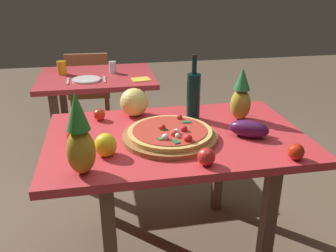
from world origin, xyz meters
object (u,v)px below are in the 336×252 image
Objects in this scene: melon at (134,102)px; tomato_beside_pepper at (75,137)px; bell_pepper at (106,145)px; knife_utensil at (104,79)px; dining_chair at (89,88)px; pineapple_left at (80,138)px; pineapple_right at (241,97)px; tomato_at_corner at (99,115)px; eggplant at (249,129)px; wine_bottle at (193,95)px; dinner_plate at (86,80)px; display_table at (176,150)px; drinking_glass_water at (113,67)px; tomato_by_bottle at (296,152)px; background_table at (98,90)px; fork_utensil at (68,81)px; pizza_board at (170,137)px; tomato_near_board at (206,157)px; pizza at (170,132)px; drinking_glass_juice at (62,68)px; napkin_folded at (141,79)px.

melon is 0.47m from tomato_beside_pepper.
knife_utensil is (0.02, 1.30, -0.05)m from bell_pepper.
pineapple_left is at bearing 92.81° from dining_chair.
pineapple_right is 4.47× the size of tomato_at_corner.
pineapple_left is 5.25× the size of tomato_at_corner.
eggplant is (-0.05, -0.25, -0.09)m from pineapple_right.
knife_utensil is at bearing 117.08° from wine_bottle.
display_table is at bearing -67.11° from dinner_plate.
tomato_beside_pepper is 0.78× the size of drinking_glass_water.
pineapple_left is 4.76× the size of tomato_by_bottle.
tomato_at_corner is at bearing 143.17° from tomato_by_bottle.
bell_pepper is (0.04, -1.45, 0.18)m from background_table.
pizza_board is at bearing -65.77° from fork_utensil.
background_table is 1.39m from pizza_board.
pizza_board is (0.36, -1.33, 0.14)m from background_table.
knife_utensil is at bearing 85.14° from pineapple_left.
drinking_glass_water is at bearing 100.96° from tomato_near_board.
melon is at bearing 133.82° from tomato_by_bottle.
dinner_plate is (-0.08, -0.15, 0.13)m from background_table.
dining_chair is 2.01× the size of pizza.
wine_bottle is at bearing -55.14° from drinking_glass_juice.
pizza_board is 1.22m from knife_utensil.
melon is 0.87m from dinner_plate.
dining_chair is 2.00m from pizza_board.
display_table is 3.12× the size of pizza.
pizza_board is at bearing -3.78° from tomato_beside_pepper.
tomato_beside_pepper is at bearing -94.71° from background_table.
drinking_glass_juice reaches higher than tomato_near_board.
wine_bottle is 0.38m from eggplant.
bell_pepper is (-0.76, -0.31, -0.08)m from pineapple_right.
napkin_folded is (0.31, 1.25, -0.05)m from bell_pepper.
napkin_folded is (-0.02, 1.14, -0.04)m from pizza.
tomato_near_board is at bearing -29.50° from tomato_beside_pepper.
drinking_glass_juice reaches higher than tomato_by_bottle.
knife_utensil is at bearing 86.86° from tomato_at_corner.
pizza is 2.60× the size of melon.
background_table is at bearing 91.52° from bell_pepper.
bell_pepper is at bearing -80.62° from fork_utensil.
napkin_folded is at bearing 92.99° from display_table.
background_table is at bearing 102.66° from melon.
tomato_beside_pepper is at bearing -100.22° from drinking_glass_water.
bell_pepper is at bearing -110.29° from melon.
tomato_beside_pepper reaches higher than tomato_at_corner.
knife_utensil is at bearing 126.86° from pineapple_right.
tomato_by_bottle is 0.41× the size of knife_utensil.
tomato_beside_pepper is (-0.15, 0.15, -0.01)m from bell_pepper.
display_table is at bearing -78.87° from drinking_glass_water.
tomato_beside_pepper is 0.42× the size of fork_utensil.
pizza is at bearing -125.82° from wine_bottle.
wine_bottle reaches higher than pizza_board.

